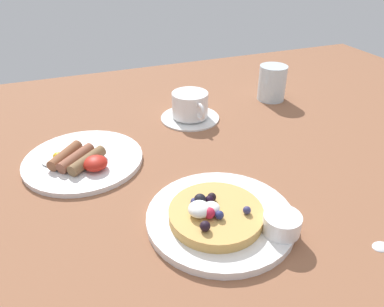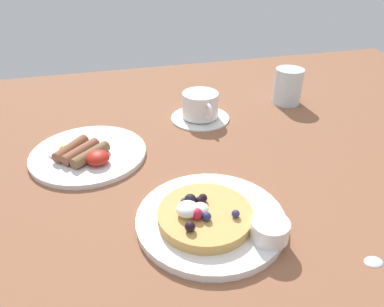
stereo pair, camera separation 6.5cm
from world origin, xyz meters
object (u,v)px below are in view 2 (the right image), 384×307
object	(u,v)px
breakfast_plate	(89,154)
coffee_saucer	(200,117)
syrup_ramekin	(270,230)
coffee_cup	(200,104)
water_glass	(288,86)
pancake_plate	(211,219)

from	to	relation	value
breakfast_plate	coffee_saucer	xyz separation A→B (cm)	(27.73, 11.23, -0.13)
syrup_ramekin	coffee_saucer	size ratio (longest dim) A/B	0.39
coffee_saucer	coffee_cup	xyz separation A→B (cm)	(0.01, -0.15, 3.57)
coffee_saucer	water_glass	distance (cm)	26.32
syrup_ramekin	coffee_saucer	bearing A→B (deg)	87.09
pancake_plate	coffee_cup	xyz separation A→B (cm)	(9.18, 37.39, 3.30)
coffee_cup	water_glass	xyz separation A→B (cm)	(25.70, 3.65, 0.81)
pancake_plate	water_glass	distance (cm)	54.02
water_glass	coffee_cup	bearing A→B (deg)	-171.92
coffee_saucer	water_glass	xyz separation A→B (cm)	(25.71, 3.50, 4.38)
syrup_ramekin	coffee_cup	size ratio (longest dim) A/B	0.48
breakfast_plate	water_glass	xyz separation A→B (cm)	(53.44, 14.73, 4.25)
pancake_plate	breakfast_plate	bearing A→B (deg)	125.20
pancake_plate	coffee_cup	distance (cm)	38.64
syrup_ramekin	water_glass	size ratio (longest dim) A/B	0.61
breakfast_plate	water_glass	size ratio (longest dim) A/B	2.51
pancake_plate	breakfast_plate	xyz separation A→B (cm)	(-18.56, 26.31, -0.14)
syrup_ramekin	breakfast_plate	distance (cm)	41.87
coffee_cup	water_glass	world-z (taller)	water_glass
syrup_ramekin	breakfast_plate	size ratio (longest dim) A/B	0.24
pancake_plate	syrup_ramekin	xyz separation A→B (cm)	(6.91, -6.84, 2.23)
coffee_cup	water_glass	size ratio (longest dim) A/B	1.26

